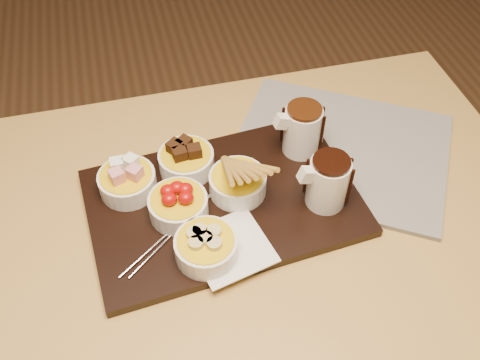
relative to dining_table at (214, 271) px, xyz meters
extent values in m
cube|color=#B99144|center=(0.00, 0.00, 0.08)|extent=(1.20, 0.80, 0.04)
cylinder|color=#B99144|center=(0.54, 0.34, -0.30)|extent=(0.06, 0.06, 0.71)
cube|color=black|center=(0.03, 0.07, 0.11)|extent=(0.48, 0.34, 0.02)
cube|color=white|center=(0.02, -0.04, 0.12)|extent=(0.14, 0.14, 0.00)
cylinder|color=white|center=(-0.12, 0.13, 0.14)|extent=(0.10, 0.10, 0.04)
cylinder|color=white|center=(-0.01, 0.15, 0.14)|extent=(0.10, 0.10, 0.04)
cylinder|color=white|center=(-0.04, 0.05, 0.14)|extent=(0.10, 0.10, 0.04)
cylinder|color=white|center=(0.06, 0.08, 0.14)|extent=(0.10, 0.10, 0.04)
cylinder|color=white|center=(-0.02, -0.04, 0.14)|extent=(0.10, 0.10, 0.04)
cylinder|color=silver|center=(0.20, 0.02, 0.16)|extent=(0.07, 0.07, 0.09)
cylinder|color=silver|center=(0.20, 0.15, 0.16)|extent=(0.07, 0.07, 0.09)
cube|color=beige|center=(0.28, 0.14, 0.10)|extent=(0.51, 0.48, 0.01)
camera|label=1|loc=(-0.08, -0.51, 0.83)|focal=40.00mm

